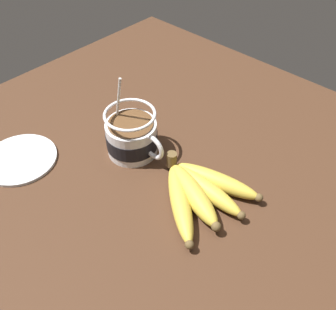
# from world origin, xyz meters

# --- Properties ---
(table) EXTENTS (1.02, 1.02, 0.03)m
(table) POSITION_xyz_m (0.00, 0.00, 0.02)
(table) COLOR #422819
(table) RESTS_ON ground
(coffee_mug) EXTENTS (0.14, 0.10, 0.16)m
(coffee_mug) POSITION_xyz_m (-0.08, 0.02, 0.07)
(coffee_mug) COLOR silver
(coffee_mug) RESTS_ON table
(banana_bunch) EXTENTS (0.19, 0.18, 0.04)m
(banana_bunch) POSITION_xyz_m (0.09, 0.02, 0.05)
(banana_bunch) COLOR brown
(banana_bunch) RESTS_ON table
(small_plate) EXTENTS (0.15, 0.15, 0.01)m
(small_plate) POSITION_xyz_m (-0.23, -0.15, 0.04)
(small_plate) COLOR silver
(small_plate) RESTS_ON table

